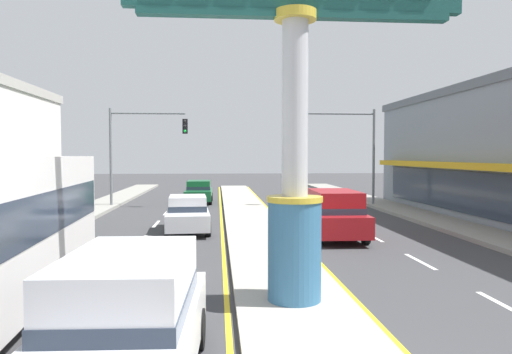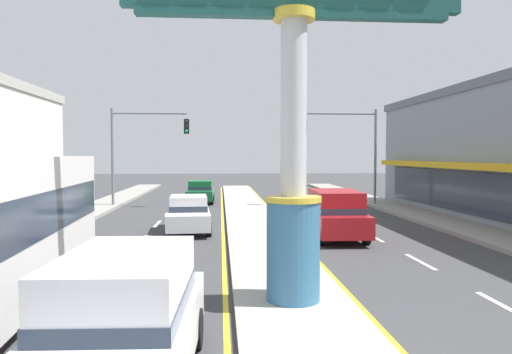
# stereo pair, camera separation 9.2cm
# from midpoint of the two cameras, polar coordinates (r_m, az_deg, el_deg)

# --- Properties ---
(median_strip) EXTENTS (2.57, 52.00, 0.14)m
(median_strip) POSITION_cam_midpoint_polar(r_m,az_deg,el_deg) (23.19, -0.28, -5.34)
(median_strip) COLOR #A39E93
(median_strip) RESTS_ON ground
(sidewalk_left) EXTENTS (2.29, 60.00, 0.18)m
(sidewalk_left) POSITION_cam_midpoint_polar(r_m,az_deg,el_deg) (22.41, -23.69, -5.79)
(sidewalk_left) COLOR gray
(sidewalk_left) RESTS_ON ground
(sidewalk_right) EXTENTS (2.29, 60.00, 0.18)m
(sidewalk_right) POSITION_cam_midpoint_polar(r_m,az_deg,el_deg) (23.68, 22.54, -5.33)
(sidewalk_right) COLOR gray
(sidewalk_right) RESTS_ON ground
(lane_markings) EXTENTS (9.31, 52.00, 0.01)m
(lane_markings) POSITION_cam_midpoint_polar(r_m,az_deg,el_deg) (21.87, -0.02, -6.00)
(lane_markings) COLOR silver
(lane_markings) RESTS_ON ground
(district_sign) EXTENTS (7.22, 1.22, 7.60)m
(district_sign) POSITION_cam_midpoint_polar(r_m,az_deg,el_deg) (10.28, 4.79, 7.43)
(district_sign) COLOR #33668C
(district_sign) RESTS_ON median_strip
(traffic_light_left_side) EXTENTS (4.86, 0.46, 6.20)m
(traffic_light_left_side) POSITION_cam_midpoint_polar(r_m,az_deg,el_deg) (30.64, -13.56, 4.36)
(traffic_light_left_side) COLOR slate
(traffic_light_left_side) RESTS_ON ground
(traffic_light_right_side) EXTENTS (4.86, 0.46, 6.20)m
(traffic_light_right_side) POSITION_cam_midpoint_polar(r_m,az_deg,el_deg) (30.67, 11.11, 4.38)
(traffic_light_right_side) COLOR slate
(traffic_light_right_side) RESTS_ON ground
(suv_far_right_lane) EXTENTS (2.04, 4.64, 1.90)m
(suv_far_right_lane) POSITION_cam_midpoint_polar(r_m,az_deg,el_deg) (19.06, 9.56, -4.35)
(suv_far_right_lane) COLOR maroon
(suv_far_right_lane) RESTS_ON ground
(sedan_near_left_lane) EXTENTS (2.03, 4.40, 1.53)m
(sedan_near_left_lane) POSITION_cam_midpoint_polar(r_m,az_deg,el_deg) (20.70, -7.96, -4.33)
(sedan_near_left_lane) COLOR silver
(sedan_near_left_lane) RESTS_ON ground
(sedan_mid_left_lane) EXTENTS (1.87, 4.31, 1.53)m
(sedan_mid_left_lane) POSITION_cam_midpoint_polar(r_m,az_deg,el_deg) (32.97, -6.59, -1.73)
(sedan_mid_left_lane) COLOR #14562D
(sedan_mid_left_lane) RESTS_ON ground
(suv_far_left_oncoming) EXTENTS (2.11, 4.67, 1.90)m
(suv_far_left_oncoming) POSITION_cam_midpoint_polar(r_m,az_deg,el_deg) (7.20, -15.20, -16.14)
(suv_far_left_oncoming) COLOR silver
(suv_far_left_oncoming) RESTS_ON ground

